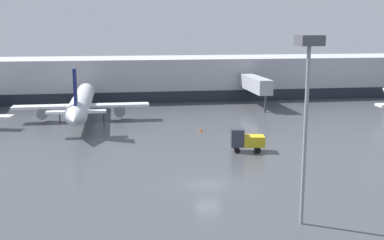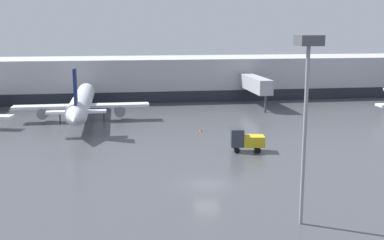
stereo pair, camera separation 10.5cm
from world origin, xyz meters
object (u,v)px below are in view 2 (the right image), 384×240
Objects in this scene: parked_jet_2 at (82,103)px; service_truck_0 at (246,139)px; apron_light_mast_1 at (307,74)px; traffic_cone_0 at (201,130)px.

parked_jet_2 reaches higher than service_truck_0.
traffic_cone_0 is at bearing 93.16° from apron_light_mast_1.
parked_jet_2 is 7.71× the size of service_truck_0.
parked_jet_2 is 32.53m from service_truck_0.
parked_jet_2 is at bearing -38.88° from service_truck_0.
parked_jet_2 is 2.31× the size of apron_light_mast_1.
service_truck_0 is at bearing -74.04° from traffic_cone_0.
parked_jet_2 is 52.05m from apron_light_mast_1.
apron_light_mast_1 reaches higher than parked_jet_2.
apron_light_mast_1 is (20.41, -47.03, 9.00)m from parked_jet_2.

